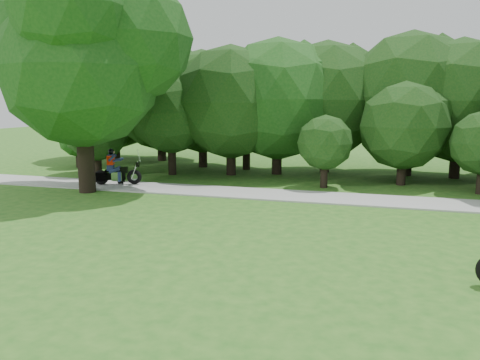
# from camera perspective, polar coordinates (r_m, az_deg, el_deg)

# --- Properties ---
(ground) EXTENTS (100.00, 100.00, 0.00)m
(ground) POSITION_cam_1_polar(r_m,az_deg,el_deg) (10.66, 10.30, -10.93)
(ground) COLOR #28631C
(ground) RESTS_ON ground
(walkway) EXTENTS (60.00, 2.20, 0.06)m
(walkway) POSITION_cam_1_polar(r_m,az_deg,el_deg) (18.35, 13.11, -2.27)
(walkway) COLOR #A2A29D
(walkway) RESTS_ON ground
(tree_line) EXTENTS (39.16, 12.34, 7.53)m
(tree_line) POSITION_cam_1_polar(r_m,az_deg,el_deg) (24.73, 15.19, 9.11)
(tree_line) COLOR black
(tree_line) RESTS_ON ground
(big_tree_west) EXTENTS (8.64, 6.56, 9.96)m
(big_tree_west) POSITION_cam_1_polar(r_m,az_deg,el_deg) (20.49, -18.44, 14.81)
(big_tree_west) COLOR black
(big_tree_west) RESTS_ON ground
(touring_motorcycle) EXTENTS (2.04, 1.17, 1.61)m
(touring_motorcycle) POSITION_cam_1_polar(r_m,az_deg,el_deg) (21.46, -15.06, 1.01)
(touring_motorcycle) COLOR black
(touring_motorcycle) RESTS_ON walkway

